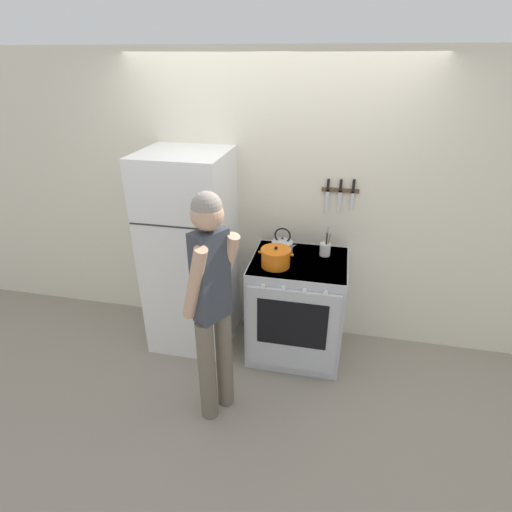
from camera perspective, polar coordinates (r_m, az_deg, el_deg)
ground_plane at (r=4.18m, az=1.97°, el=-9.57°), size 14.00×14.00×0.00m
wall_back at (r=3.60m, az=2.38°, el=7.30°), size 10.00×0.06×2.55m
refrigerator at (r=3.59m, az=-9.34°, el=0.35°), size 0.71×0.70×1.80m
stove_range at (r=3.57m, az=5.82°, el=-7.38°), size 0.80×0.73×0.94m
dutch_oven_pot at (r=3.22m, az=2.84°, el=-0.22°), size 0.29×0.24×0.18m
tea_kettle at (r=3.47m, az=3.80°, el=1.59°), size 0.23×0.19×0.23m
utensil_jar at (r=3.45m, az=9.86°, el=1.07°), size 0.09×0.09×0.26m
person at (r=2.71m, az=-6.30°, el=-6.23°), size 0.40×0.44×1.76m
wall_knife_strip at (r=3.45m, az=11.94°, el=9.16°), size 0.31×0.03×0.30m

